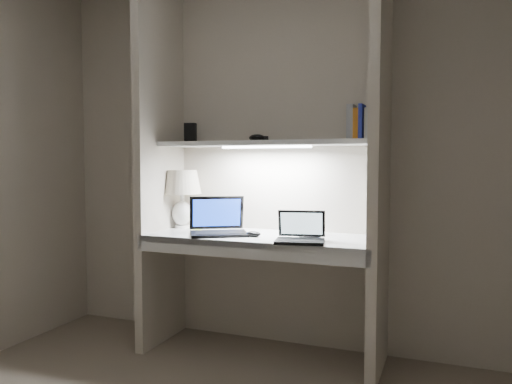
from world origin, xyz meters
The scene contains 17 objects.
back_wall centered at (0.00, 1.50, 1.25)m, with size 3.20×0.01×2.50m, color beige.
alcove_panel_left centered at (-0.73, 1.23, 1.25)m, with size 0.06×0.55×2.50m, color beige.
alcove_panel_right centered at (0.73, 1.23, 1.25)m, with size 0.06×0.55×2.50m, color beige.
desk centered at (0.00, 1.23, 0.75)m, with size 1.40×0.55×0.04m, color white.
desk_apron centered at (0.00, 0.96, 0.72)m, with size 1.46×0.03×0.10m, color silver.
shelf centered at (0.00, 1.32, 1.35)m, with size 1.40×0.36×0.03m, color silver.
strip_light centered at (0.00, 1.32, 1.33)m, with size 0.60×0.04×0.01m, color white.
table_lamp centered at (-0.64, 1.36, 1.04)m, with size 0.28×0.28×0.41m.
laptop_main centered at (-0.27, 1.18, 0.82)m, with size 0.46×0.44×0.24m.
laptop_netbook centered at (0.31, 1.07, 0.81)m, with size 0.32×0.29×0.18m.
speaker centered at (0.26, 1.36, 0.85)m, with size 0.11×0.08×0.15m, color silver.
mouse centered at (-0.02, 1.15, 0.79)m, with size 0.09×0.06×0.03m, color black.
cable_coil centered at (0.32, 1.26, 0.78)m, with size 0.11×0.11×0.01m, color black.
sticky_note centered at (-0.50, 1.32, 0.77)m, with size 0.07×0.07×0.00m, color yellow.
book_row centered at (0.61, 1.42, 1.47)m, with size 0.21×0.14×0.22m.
shelf_box centered at (-0.57, 1.35, 1.43)m, with size 0.08×0.06×0.13m, color black.
shelf_gadget centered at (-0.10, 1.41, 1.39)m, with size 0.12×0.08×0.05m, color black.
Camera 1 is at (1.11, -1.69, 1.24)m, focal length 35.00 mm.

